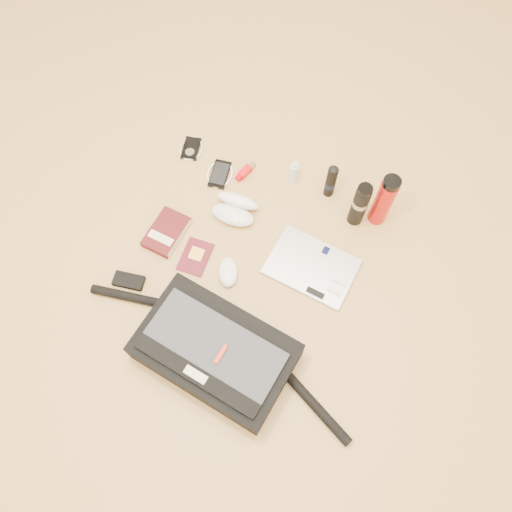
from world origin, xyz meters
name	(u,v)px	position (x,y,z in m)	size (l,w,h in m)	color
ground	(244,279)	(0.00, 0.00, 0.00)	(4.00, 4.00, 0.00)	tan
messenger_bag	(215,351)	(0.02, -0.30, 0.07)	(1.04, 0.40, 0.14)	black
laptop	(312,267)	(0.22, 0.13, 0.01)	(0.34, 0.26, 0.03)	silver
book	(167,232)	(-0.34, 0.07, 0.02)	(0.14, 0.19, 0.03)	#471012
passport	(196,257)	(-0.20, 0.02, 0.00)	(0.11, 0.15, 0.01)	#53111B
mouse	(228,272)	(-0.06, 0.00, 0.02)	(0.11, 0.14, 0.04)	white
sunglasses_case	(235,208)	(-0.13, 0.25, 0.04)	(0.17, 0.14, 0.10)	silver
ipod	(191,148)	(-0.42, 0.46, 0.01)	(0.11, 0.12, 0.01)	black
phone	(220,174)	(-0.26, 0.39, 0.01)	(0.12, 0.14, 0.01)	black
inhaler	(246,171)	(-0.16, 0.44, 0.01)	(0.06, 0.11, 0.03)	red
spray_bottle	(294,172)	(0.03, 0.47, 0.05)	(0.04, 0.04, 0.12)	#B6E3F9
aerosol_can	(331,181)	(0.18, 0.47, 0.09)	(0.05, 0.05, 0.17)	black
thermos_black	(360,205)	(0.31, 0.39, 0.11)	(0.08, 0.08, 0.23)	black
thermos_red	(384,200)	(0.39, 0.43, 0.13)	(0.07, 0.07, 0.26)	#B6110E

